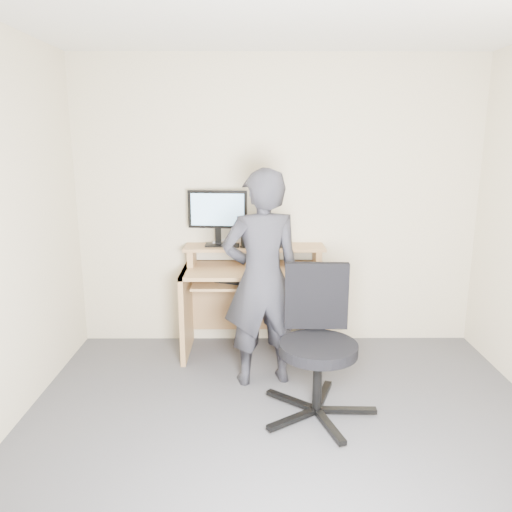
{
  "coord_description": "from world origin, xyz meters",
  "views": [
    {
      "loc": [
        -0.21,
        -2.58,
        1.81
      ],
      "look_at": [
        -0.19,
        1.05,
        0.95
      ],
      "focal_mm": 35.0,
      "sensor_mm": 36.0,
      "label": 1
    }
  ],
  "objects_px": {
    "desk": "(254,289)",
    "monitor": "(218,213)",
    "office_chair": "(317,337)",
    "person": "(262,279)"
  },
  "relations": [
    {
      "from": "desk",
      "to": "monitor",
      "type": "xyz_separation_m",
      "value": [
        -0.31,
        0.07,
        0.65
      ]
    },
    {
      "from": "monitor",
      "to": "office_chair",
      "type": "distance_m",
      "value": 1.48
    },
    {
      "from": "person",
      "to": "monitor",
      "type": "bearing_deg",
      "value": -74.32
    },
    {
      "from": "desk",
      "to": "person",
      "type": "distance_m",
      "value": 0.66
    },
    {
      "from": "monitor",
      "to": "office_chair",
      "type": "height_order",
      "value": "monitor"
    },
    {
      "from": "desk",
      "to": "office_chair",
      "type": "bearing_deg",
      "value": -68.02
    },
    {
      "from": "desk",
      "to": "person",
      "type": "relative_size",
      "value": 0.74
    },
    {
      "from": "office_chair",
      "to": "person",
      "type": "height_order",
      "value": "person"
    },
    {
      "from": "monitor",
      "to": "office_chair",
      "type": "bearing_deg",
      "value": -51.12
    },
    {
      "from": "person",
      "to": "desk",
      "type": "bearing_deg",
      "value": -97.66
    }
  ]
}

